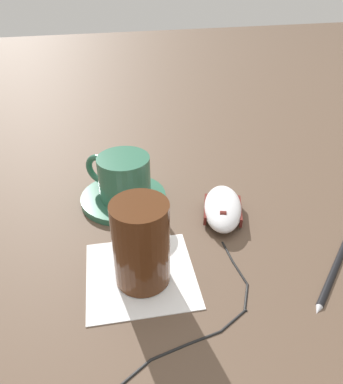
{
  "coord_description": "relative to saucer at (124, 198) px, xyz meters",
  "views": [
    {
      "loc": [
        0.39,
        -0.14,
        0.34
      ],
      "look_at": [
        -0.06,
        -0.04,
        0.03
      ],
      "focal_mm": 35.0,
      "sensor_mm": 36.0,
      "label": 1
    }
  ],
  "objects": [
    {
      "name": "coffee_cup",
      "position": [
        0.0,
        0.0,
        0.04
      ],
      "size": [
        0.09,
        0.1,
        0.07
      ],
      "color": "#2D664C",
      "rests_on": "saucer"
    },
    {
      "name": "computer_mouse",
      "position": [
        0.07,
        0.14,
        0.01
      ],
      "size": [
        0.13,
        0.09,
        0.03
      ],
      "color": "silver",
      "rests_on": "ground"
    },
    {
      "name": "saucer",
      "position": [
        0.0,
        0.0,
        0.0
      ],
      "size": [
        0.13,
        0.13,
        0.01
      ],
      "primitive_type": "cylinder",
      "color": "#2D664C",
      "rests_on": "ground"
    },
    {
      "name": "pen",
      "position": [
        0.21,
        0.24,
        -0.0
      ],
      "size": [
        0.11,
        0.12,
        0.01
      ],
      "color": "black",
      "rests_on": "ground"
    },
    {
      "name": "ground_plane",
      "position": [
        0.1,
        0.11,
        -0.01
      ],
      "size": [
        3.0,
        3.0,
        0.0
      ],
      "primitive_type": "plane",
      "color": "brown"
    },
    {
      "name": "napkin_under_glass",
      "position": [
        0.17,
        -0.0,
        -0.0
      ],
      "size": [
        0.14,
        0.14,
        0.0
      ],
      "primitive_type": "cube",
      "rotation": [
        0.0,
        0.0,
        -0.05
      ],
      "color": "white",
      "rests_on": "ground"
    },
    {
      "name": "mouse_cable",
      "position": [
        0.24,
        0.07,
        -0.0
      ],
      "size": [
        0.17,
        0.17,
        0.0
      ],
      "color": "black",
      "rests_on": "ground"
    },
    {
      "name": "drinking_glass",
      "position": [
        0.17,
        0.0,
        0.05
      ],
      "size": [
        0.07,
        0.07,
        0.11
      ],
      "primitive_type": "cylinder",
      "color": "#4C2814",
      "rests_on": "napkin_under_glass"
    }
  ]
}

